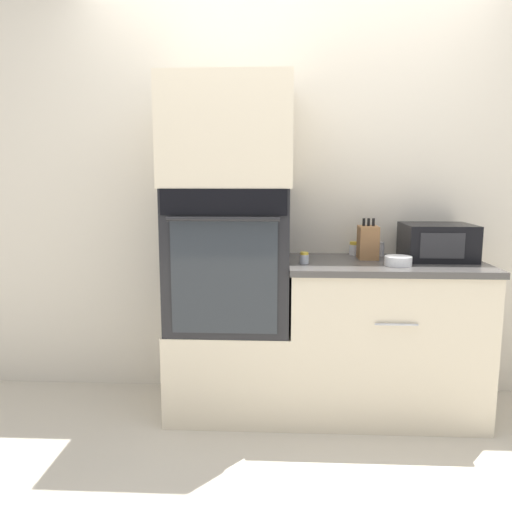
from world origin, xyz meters
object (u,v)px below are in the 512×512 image
at_px(microwave, 437,242).
at_px(bowl, 398,261).
at_px(knife_block, 368,242).
at_px(condiment_jar_near, 304,258).
at_px(condiment_jar_mid, 354,248).
at_px(condiment_jar_far, 381,249).
at_px(wall_oven, 230,257).

bearing_deg(microwave, bowl, -141.37).
bearing_deg(knife_block, bowl, -60.52).
bearing_deg(condiment_jar_near, knife_block, 26.78).
bearing_deg(condiment_jar_near, bowl, -3.78).
bearing_deg(microwave, condiment_jar_mid, 161.52).
relative_size(microwave, condiment_jar_far, 4.65).
relative_size(condiment_jar_near, condiment_jar_mid, 0.79).
bearing_deg(condiment_jar_mid, condiment_jar_far, -8.95).
bearing_deg(bowl, microwave, 38.63).
xyz_separation_m(knife_block, condiment_jar_near, (-0.38, -0.19, -0.07)).
bearing_deg(condiment_jar_mid, knife_block, -66.66).
distance_m(condiment_jar_near, condiment_jar_far, 0.57).
distance_m(knife_block, condiment_jar_far, 0.16).
bearing_deg(knife_block, condiment_jar_far, 48.76).
relative_size(wall_oven, condiment_jar_far, 9.57).
distance_m(wall_oven, bowl, 0.93).
bearing_deg(condiment_jar_far, condiment_jar_mid, 171.05).
distance_m(wall_oven, microwave, 1.20).
bearing_deg(wall_oven, condiment_jar_near, -12.03).
relative_size(wall_oven, condiment_jar_mid, 9.74).
bearing_deg(condiment_jar_far, condiment_jar_near, -147.44).
bearing_deg(condiment_jar_far, bowl, -85.66).
height_order(microwave, bowl, microwave).
relative_size(knife_block, condiment_jar_near, 3.66).
height_order(wall_oven, condiment_jar_mid, wall_oven).
bearing_deg(knife_block, wall_oven, -172.79).
xyz_separation_m(microwave, knife_block, (-0.39, 0.01, -0.01)).
distance_m(microwave, condiment_jar_near, 0.79).
relative_size(knife_block, condiment_jar_mid, 2.91).
bearing_deg(condiment_jar_mid, condiment_jar_near, -133.77).
bearing_deg(knife_block, microwave, -1.62).
xyz_separation_m(condiment_jar_near, condiment_jar_far, (0.48, 0.31, 0.01)).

